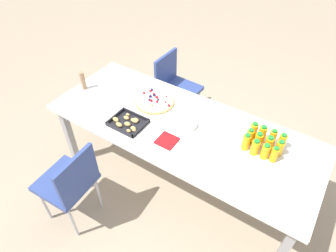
{
  "coord_description": "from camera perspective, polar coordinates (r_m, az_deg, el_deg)",
  "views": [
    {
      "loc": [
        -0.88,
        1.54,
        2.4
      ],
      "look_at": [
        0.08,
        0.08,
        0.77
      ],
      "focal_mm": 31.56,
      "sensor_mm": 36.0,
      "label": 1
    }
  ],
  "objects": [
    {
      "name": "juice_bottle_9",
      "position": [
        2.25,
        18.27,
        -4.7
      ],
      "size": [
        0.06,
        0.06,
        0.13
      ],
      "color": "#F9AE14",
      "rests_on": "party_table"
    },
    {
      "name": "cardboard_tube",
      "position": [
        2.87,
        -16.09,
        8.4
      ],
      "size": [
        0.04,
        0.04,
        0.18
      ],
      "primitive_type": "cylinder",
      "color": "#9E7A56",
      "rests_on": "party_table"
    },
    {
      "name": "juice_bottle_1",
      "position": [
        2.35,
        19.5,
        -2.17
      ],
      "size": [
        0.05,
        0.05,
        0.15
      ],
      "color": "#FAAE14",
      "rests_on": "party_table"
    },
    {
      "name": "juice_bottle_8",
      "position": [
        2.24,
        19.86,
        -5.2
      ],
      "size": [
        0.05,
        0.05,
        0.14
      ],
      "color": "#FAAC14",
      "rests_on": "party_table"
    },
    {
      "name": "juice_bottle_7",
      "position": [
        2.32,
        15.49,
        -1.96
      ],
      "size": [
        0.05,
        0.05,
        0.14
      ],
      "color": "#F9AF14",
      "rests_on": "party_table"
    },
    {
      "name": "juice_bottle_4",
      "position": [
        2.3,
        20.71,
        -4.04
      ],
      "size": [
        0.06,
        0.06,
        0.14
      ],
      "color": "#F9AE14",
      "rests_on": "party_table"
    },
    {
      "name": "juice_bottle_10",
      "position": [
        2.25,
        16.46,
        -3.95
      ],
      "size": [
        0.06,
        0.06,
        0.13
      ],
      "color": "#F8AB14",
      "rests_on": "party_table"
    },
    {
      "name": "juice_bottle_0",
      "position": [
        2.35,
        21.13,
        -2.83
      ],
      "size": [
        0.06,
        0.06,
        0.14
      ],
      "color": "#F9AE14",
      "rests_on": "party_table"
    },
    {
      "name": "chair_far_right",
      "position": [
        2.47,
        -18.33,
        -10.15
      ],
      "size": [
        0.42,
        0.42,
        0.83
      ],
      "rotation": [
        0.0,
        0.0,
        -1.52
      ],
      "color": "#33478C",
      "rests_on": "ground_plane"
    },
    {
      "name": "snack_tray",
      "position": [
        2.44,
        -7.85,
        0.65
      ],
      "size": [
        0.28,
        0.23,
        0.04
      ],
      "color": "black",
      "rests_on": "party_table"
    },
    {
      "name": "juice_bottle_3",
      "position": [
        2.37,
        16.17,
        -0.85
      ],
      "size": [
        0.06,
        0.06,
        0.15
      ],
      "color": "#F9AC14",
      "rests_on": "party_table"
    },
    {
      "name": "napkin_stack",
      "position": [
        2.29,
        -0.28,
        -2.79
      ],
      "size": [
        0.15,
        0.15,
        0.01
      ],
      "primitive_type": "cube",
      "color": "red",
      "rests_on": "party_table"
    },
    {
      "name": "plate_stack",
      "position": [
        2.41,
        3.51,
        0.38
      ],
      "size": [
        0.18,
        0.18,
        0.03
      ],
      "color": "silver",
      "rests_on": "party_table"
    },
    {
      "name": "juice_bottle_11",
      "position": [
        2.27,
        14.84,
        -2.98
      ],
      "size": [
        0.06,
        0.06,
        0.15
      ],
      "color": "#F9AB14",
      "rests_on": "party_table"
    },
    {
      "name": "juice_bottle_6",
      "position": [
        2.31,
        17.01,
        -2.67
      ],
      "size": [
        0.06,
        0.06,
        0.14
      ],
      "color": "#FAAC14",
      "rests_on": "party_table"
    },
    {
      "name": "juice_bottle_5",
      "position": [
        2.3,
        18.88,
        -3.4
      ],
      "size": [
        0.06,
        0.06,
        0.15
      ],
      "color": "#F9AD14",
      "rests_on": "party_table"
    },
    {
      "name": "fruit_pizza",
      "position": [
        2.64,
        -2.59,
        4.82
      ],
      "size": [
        0.35,
        0.35,
        0.05
      ],
      "color": "tan",
      "rests_on": "party_table"
    },
    {
      "name": "juice_bottle_2",
      "position": [
        2.36,
        17.71,
        -1.45
      ],
      "size": [
        0.06,
        0.06,
        0.15
      ],
      "color": "#F9AF14",
      "rests_on": "party_table"
    },
    {
      "name": "chair_near_right",
      "position": [
        3.3,
        1.25,
        8.04
      ],
      "size": [
        0.41,
        0.41,
        0.83
      ],
      "rotation": [
        0.0,
        0.0,
        1.53
      ],
      "color": "#33478C",
      "rests_on": "ground_plane"
    },
    {
      "name": "party_table",
      "position": [
        2.46,
        2.55,
        -0.93
      ],
      "size": [
        2.26,
        0.88,
        0.75
      ],
      "color": "white",
      "rests_on": "ground_plane"
    },
    {
      "name": "ground_plane",
      "position": [
        2.98,
        2.14,
        -10.43
      ],
      "size": [
        12.0,
        12.0,
        0.0
      ],
      "primitive_type": "plane",
      "color": "tan"
    }
  ]
}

